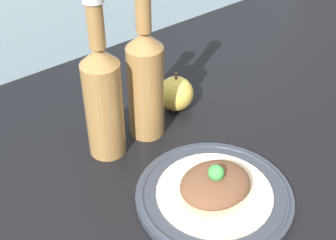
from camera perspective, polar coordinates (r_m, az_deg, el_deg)
ground_plane at (r=89.11cm, az=6.17°, el=-6.69°), size 180.00×110.00×4.00cm
plate at (r=81.50cm, az=5.65°, el=-9.13°), size 27.10×27.10×1.47cm
plated_food at (r=79.86cm, az=5.75°, el=-8.00°), size 19.98×19.98×6.28cm
cider_bottle_left at (r=84.26cm, az=-7.92°, el=2.70°), size 7.03×7.03×31.51cm
cider_bottle_right at (r=88.39cm, az=-2.77°, el=4.85°), size 7.03×7.03×31.51cm
apple at (r=99.67cm, az=0.97°, el=3.24°), size 7.54×7.54×8.98cm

